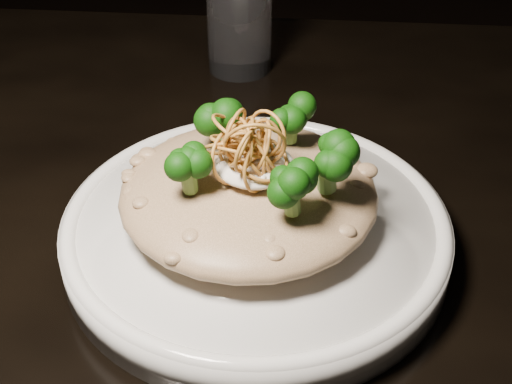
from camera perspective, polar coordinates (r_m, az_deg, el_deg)
table at (r=0.65m, az=1.47°, el=-7.24°), size 1.10×0.80×0.75m
plate at (r=0.55m, az=0.00°, el=-3.31°), size 0.30×0.30×0.03m
risotto at (r=0.53m, az=-0.60°, el=-0.07°), size 0.19×0.19×0.04m
broccoli at (r=0.50m, az=0.34°, el=3.78°), size 0.15×0.15×0.05m
cheese at (r=0.51m, az=-0.10°, el=2.17°), size 0.06×0.06×0.02m
shallots at (r=0.49m, az=-0.57°, el=4.48°), size 0.05×0.05×0.03m
drinking_glass at (r=0.79m, az=-1.34°, el=13.87°), size 0.09×0.09×0.12m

